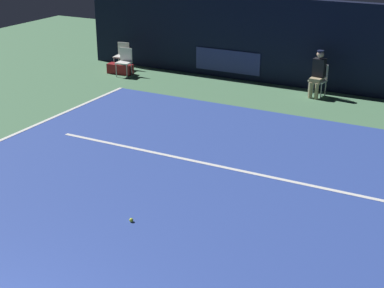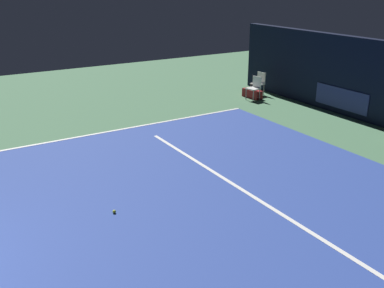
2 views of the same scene
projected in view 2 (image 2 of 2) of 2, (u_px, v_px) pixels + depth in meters
ground_plane at (153, 211)px, 8.94m from camera, size 30.96×30.96×0.00m
court_surface at (153, 210)px, 8.94m from camera, size 10.20×11.86×0.01m
line_sideline_right at (75, 138)px, 12.97m from camera, size 0.10×11.86×0.01m
line_service at (237, 186)px, 9.95m from camera, size 7.96×0.10×0.01m
courtside_chair_near at (259, 82)px, 17.66m from camera, size 0.48×0.46×0.88m
courtside_chair_far at (254, 87)px, 16.89m from camera, size 0.49×0.47×0.88m
tennis_ball at (114, 212)px, 8.81m from camera, size 0.07×0.07×0.07m
equipment_bag at (252, 94)px, 17.29m from camera, size 0.86×0.37×0.32m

